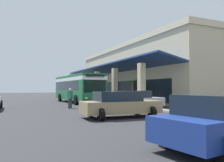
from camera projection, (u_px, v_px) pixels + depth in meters
name	position (u px, v px, depth m)	size (l,w,h in m)	color
ground	(117.00, 99.00, 35.17)	(120.00, 120.00, 0.00)	#2D2D30
curb_strip	(93.00, 100.00, 30.49)	(34.20, 0.50, 0.12)	#9E998E
plaza_building	(153.00, 74.00, 34.56)	(28.80, 15.66, 7.71)	#C6B793
transit_bus	(77.00, 87.00, 26.53)	(11.30, 3.11, 3.34)	#196638
parked_sedan_tan	(120.00, 104.00, 12.87)	(2.54, 4.46, 1.47)	#9E845B
parked_sedan_silver	(135.00, 100.00, 17.65)	(2.54, 4.46, 1.47)	#B2B5BA
pedestrian	(70.00, 97.00, 18.78)	(0.66, 0.38, 1.65)	#38383D
potted_palm	(133.00, 98.00, 23.95)	(1.87, 1.93, 2.60)	gray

